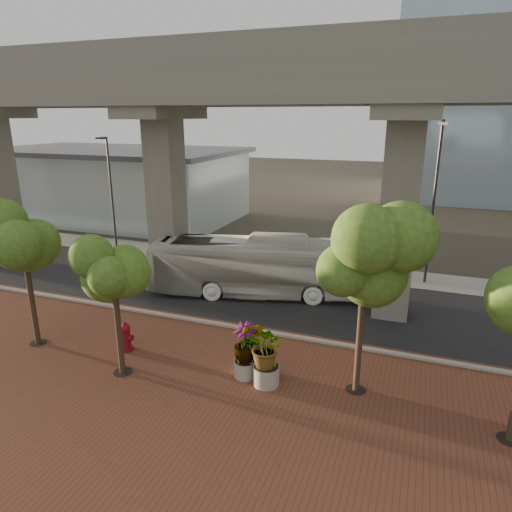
% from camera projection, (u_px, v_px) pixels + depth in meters
% --- Properties ---
extents(ground, '(160.00, 160.00, 0.00)m').
position_uv_depth(ground, '(258.00, 313.00, 22.14)').
color(ground, '#332F25').
rests_on(ground, ground).
extents(brick_plaza, '(70.00, 13.00, 0.06)m').
position_uv_depth(brick_plaza, '(175.00, 407.00, 14.96)').
color(brick_plaza, brown).
rests_on(brick_plaza, ground).
extents(asphalt_road, '(90.00, 8.00, 0.04)m').
position_uv_depth(asphalt_road, '(272.00, 298.00, 23.92)').
color(asphalt_road, black).
rests_on(asphalt_road, ground).
extents(curb_strip, '(70.00, 0.25, 0.16)m').
position_uv_depth(curb_strip, '(243.00, 329.00, 20.32)').
color(curb_strip, '#9E9C93').
rests_on(curb_strip, ground).
extents(far_sidewalk, '(90.00, 3.00, 0.06)m').
position_uv_depth(far_sidewalk, '(299.00, 266.00, 28.84)').
color(far_sidewalk, '#9E9C93').
rests_on(far_sidewalk, ground).
extents(transit_viaduct, '(72.00, 5.60, 12.40)m').
position_uv_depth(transit_viaduct, '(273.00, 157.00, 21.77)').
color(transit_viaduct, gray).
rests_on(transit_viaduct, ground).
extents(station_pavilion, '(23.00, 13.00, 6.30)m').
position_uv_depth(station_pavilion, '(115.00, 183.00, 42.17)').
color(station_pavilion, silver).
rests_on(station_pavilion, ground).
extents(transit_bus, '(11.57, 5.27, 3.14)m').
position_uv_depth(transit_bus, '(257.00, 267.00, 23.96)').
color(transit_bus, silver).
rests_on(transit_bus, ground).
extents(fire_hydrant, '(0.61, 0.55, 1.22)m').
position_uv_depth(fire_hydrant, '(126.00, 337.00, 18.36)').
color(fire_hydrant, maroon).
rests_on(fire_hydrant, ground).
extents(planter_front, '(2.03, 2.03, 2.23)m').
position_uv_depth(planter_front, '(267.00, 350.00, 15.76)').
color(planter_front, gray).
rests_on(planter_front, ground).
extents(planter_right, '(1.96, 1.96, 2.09)m').
position_uv_depth(planter_right, '(245.00, 345.00, 16.29)').
color(planter_right, gray).
rests_on(planter_right, ground).
extents(planter_left, '(1.91, 1.91, 2.10)m').
position_uv_depth(planter_left, '(253.00, 342.00, 16.46)').
color(planter_left, '#B0AC9F').
rests_on(planter_left, ground).
extents(street_tree_far_west, '(3.17, 3.17, 5.96)m').
position_uv_depth(street_tree_far_west, '(22.00, 240.00, 17.77)').
color(street_tree_far_west, '#463628').
rests_on(street_tree_far_west, ground).
extents(street_tree_near_west, '(3.01, 3.01, 5.44)m').
position_uv_depth(street_tree_near_west, '(113.00, 269.00, 15.73)').
color(street_tree_near_west, '#463628').
rests_on(street_tree_near_west, ground).
extents(street_tree_near_east, '(3.50, 3.50, 6.27)m').
position_uv_depth(street_tree_near_east, '(365.00, 262.00, 14.46)').
color(street_tree_near_east, '#463628').
rests_on(street_tree_near_east, ground).
extents(streetlamp_west, '(0.39, 1.14, 7.85)m').
position_uv_depth(streetlamp_west, '(110.00, 189.00, 29.70)').
color(streetlamp_west, '#2B2B2F').
rests_on(streetlamp_west, ground).
extents(streetlamp_east, '(0.44, 1.30, 8.95)m').
position_uv_depth(streetlamp_east, '(435.00, 192.00, 24.46)').
color(streetlamp_east, '#2C2D31').
rests_on(streetlamp_east, ground).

